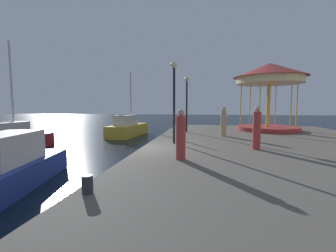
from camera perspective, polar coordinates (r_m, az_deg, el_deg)
name	(u,v)px	position (r m, az deg, el deg)	size (l,w,h in m)	color
ground_plane	(142,164)	(10.75, -6.48, -9.47)	(120.00, 120.00, 0.00)	black
quay_dock	(291,161)	(10.87, 28.68, -7.74)	(12.91, 25.56, 0.80)	#5B564F
motorboat_blue	(4,170)	(9.06, -36.06, -8.89)	(2.99, 5.83, 1.82)	navy
sailboat_yellow	(128,128)	(20.52, -10.16, -0.49)	(2.41, 5.28, 5.70)	gold
carousel	(269,80)	(19.26, 24.16, 10.44)	(5.40, 5.40, 5.15)	#B23333
lamp_post_mid_promenade	(174,87)	(11.43, 1.54, 9.75)	(0.36, 0.36, 4.11)	black
lamp_post_far_end	(187,94)	(16.47, 4.75, 8.06)	(0.36, 0.36, 3.99)	black
bollard_north	(177,126)	(19.26, 2.36, 0.04)	(0.24, 0.24, 0.40)	#2D2D33
bollard_south	(87,184)	(5.36, -19.64, -13.68)	(0.24, 0.24, 0.40)	#2D2D33
person_mid_promenade	(257,129)	(10.59, 21.45, -0.75)	(0.34, 0.34, 1.88)	#B23833
person_by_the_water	(181,136)	(7.99, 3.24, -2.55)	(0.34, 0.34, 1.79)	#B23833
person_near_carousel	(224,122)	(14.67, 13.82, 0.93)	(0.34, 0.34, 1.85)	tan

